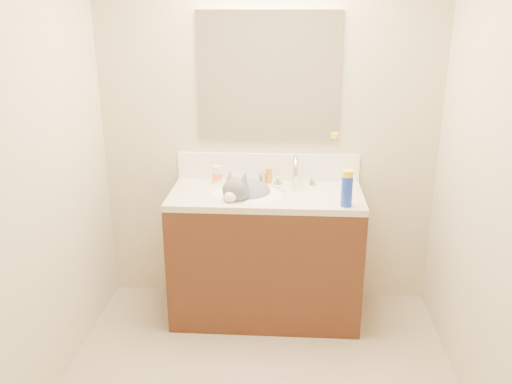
# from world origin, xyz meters

# --- Properties ---
(room_shell) EXTENTS (2.24, 2.54, 2.52)m
(room_shell) POSITION_xyz_m (0.00, 0.00, 1.49)
(room_shell) COLOR #C1B18F
(room_shell) RESTS_ON ground
(vanity_cabinet) EXTENTS (1.20, 0.55, 0.82)m
(vanity_cabinet) POSITION_xyz_m (0.00, 0.97, 0.41)
(vanity_cabinet) COLOR #412012
(vanity_cabinet) RESTS_ON ground
(counter_slab) EXTENTS (1.20, 0.55, 0.04)m
(counter_slab) POSITION_xyz_m (0.00, 0.97, 0.84)
(counter_slab) COLOR beige
(counter_slab) RESTS_ON vanity_cabinet
(basin) EXTENTS (0.45, 0.36, 0.14)m
(basin) POSITION_xyz_m (-0.12, 0.94, 0.79)
(basin) COLOR white
(basin) RESTS_ON vanity_cabinet
(faucet) EXTENTS (0.28, 0.20, 0.21)m
(faucet) POSITION_xyz_m (0.18, 1.11, 0.95)
(faucet) COLOR silver
(faucet) RESTS_ON counter_slab
(cat) EXTENTS (0.42, 0.47, 0.33)m
(cat) POSITION_xyz_m (-0.13, 0.97, 0.84)
(cat) COLOR #555255
(cat) RESTS_ON basin
(backsplash) EXTENTS (1.20, 0.02, 0.18)m
(backsplash) POSITION_xyz_m (0.00, 1.24, 0.95)
(backsplash) COLOR white
(backsplash) RESTS_ON counter_slab
(mirror) EXTENTS (0.90, 0.02, 0.80)m
(mirror) POSITION_xyz_m (0.00, 1.24, 1.54)
(mirror) COLOR white
(mirror) RESTS_ON room_shell
(pill_bottle) EXTENTS (0.07, 0.07, 0.11)m
(pill_bottle) POSITION_xyz_m (-0.33, 1.15, 0.92)
(pill_bottle) COLOR silver
(pill_bottle) RESTS_ON counter_slab
(pill_label) EXTENTS (0.07, 0.07, 0.04)m
(pill_label) POSITION_xyz_m (-0.33, 1.15, 0.91)
(pill_label) COLOR orange
(pill_label) RESTS_ON pill_bottle
(silver_jar) EXTENTS (0.06, 0.06, 0.06)m
(silver_jar) POSITION_xyz_m (-0.03, 1.17, 0.89)
(silver_jar) COLOR #B7B7BC
(silver_jar) RESTS_ON counter_slab
(amber_bottle) EXTENTS (0.05, 0.05, 0.10)m
(amber_bottle) POSITION_xyz_m (0.01, 1.17, 0.91)
(amber_bottle) COLOR orange
(amber_bottle) RESTS_ON counter_slab
(toothbrush) EXTENTS (0.09, 0.12, 0.01)m
(toothbrush) POSITION_xyz_m (0.08, 1.04, 0.86)
(toothbrush) COLOR silver
(toothbrush) RESTS_ON counter_slab
(toothbrush_head) EXTENTS (0.03, 0.03, 0.01)m
(toothbrush_head) POSITION_xyz_m (0.08, 1.04, 0.87)
(toothbrush_head) COLOR #6A96E2
(toothbrush_head) RESTS_ON counter_slab
(spray_can) EXTENTS (0.08, 0.08, 0.18)m
(spray_can) POSITION_xyz_m (0.47, 0.77, 0.95)
(spray_can) COLOR #1B36BE
(spray_can) RESTS_ON counter_slab
(spray_cap) EXTENTS (0.08, 0.08, 0.04)m
(spray_cap) POSITION_xyz_m (0.47, 0.77, 1.06)
(spray_cap) COLOR yellow
(spray_cap) RESTS_ON spray_can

